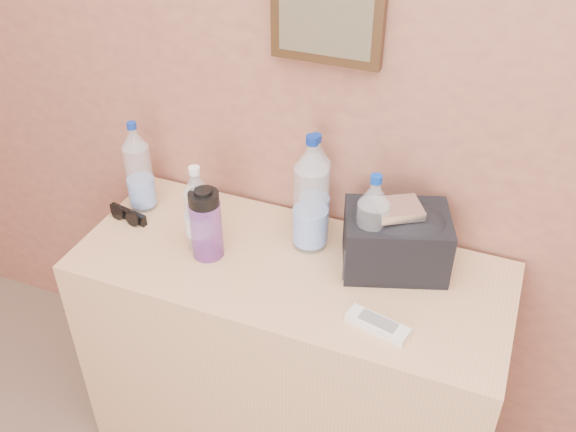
% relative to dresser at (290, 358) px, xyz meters
% --- Properties ---
extents(picture_frame, '(0.30, 0.03, 0.25)m').
position_rel_dresser_xyz_m(picture_frame, '(0.00, 0.25, 1.02)').
color(picture_frame, '#382311').
rests_on(picture_frame, room_shell).
extents(dresser, '(1.23, 0.51, 0.77)m').
position_rel_dresser_xyz_m(dresser, '(0.00, 0.00, 0.00)').
color(dresser, tan).
rests_on(dresser, ground).
extents(pet_large_a, '(0.08, 0.08, 0.30)m').
position_rel_dresser_xyz_m(pet_large_a, '(-0.54, 0.10, 0.52)').
color(pet_large_a, silver).
rests_on(pet_large_a, dresser).
extents(pet_large_b, '(0.10, 0.10, 0.36)m').
position_rel_dresser_xyz_m(pet_large_b, '(0.02, 0.11, 0.54)').
color(pet_large_b, silver).
rests_on(pet_large_b, dresser).
extents(pet_large_c, '(0.09, 0.09, 0.32)m').
position_rel_dresser_xyz_m(pet_large_c, '(0.00, 0.19, 0.53)').
color(pet_large_c, silver).
rests_on(pet_large_c, dresser).
extents(pet_large_d, '(0.09, 0.09, 0.31)m').
position_rel_dresser_xyz_m(pet_large_d, '(0.21, 0.06, 0.52)').
color(pet_large_d, white).
rests_on(pet_large_d, dresser).
extents(pet_small, '(0.08, 0.08, 0.27)m').
position_rel_dresser_xyz_m(pet_small, '(-0.27, -0.01, 0.50)').
color(pet_small, '#ACC2DB').
rests_on(pet_small, dresser).
extents(nalgene_bottle, '(0.09, 0.09, 0.22)m').
position_rel_dresser_xyz_m(nalgene_bottle, '(-0.24, -0.04, 0.49)').
color(nalgene_bottle, purple).
rests_on(nalgene_bottle, dresser).
extents(sunglasses, '(0.14, 0.07, 0.04)m').
position_rel_dresser_xyz_m(sunglasses, '(-0.54, 0.02, 0.40)').
color(sunglasses, black).
rests_on(sunglasses, dresser).
extents(ac_remote, '(0.17, 0.09, 0.02)m').
position_rel_dresser_xyz_m(ac_remote, '(0.29, -0.14, 0.40)').
color(ac_remote, silver).
rests_on(ac_remote, dresser).
extents(toiletry_bag, '(0.33, 0.28, 0.19)m').
position_rel_dresser_xyz_m(toiletry_bag, '(0.27, 0.11, 0.48)').
color(toiletry_bag, black).
rests_on(toiletry_bag, dresser).
extents(foil_packet, '(0.15, 0.14, 0.02)m').
position_rel_dresser_xyz_m(foil_packet, '(0.27, 0.09, 0.59)').
color(foil_packet, silver).
rests_on(foil_packet, toiletry_bag).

